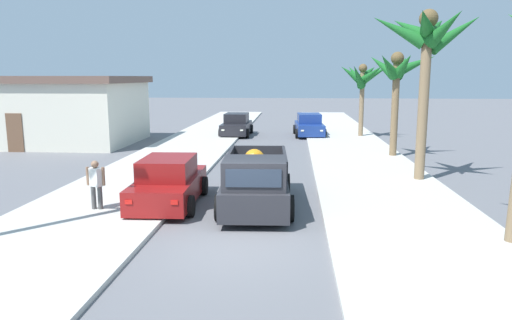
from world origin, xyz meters
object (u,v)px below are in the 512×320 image
(palm_tree_left_back, at_px, (399,72))
(roadside_house, at_px, (47,110))
(pickup_truck, at_px, (256,183))
(palm_tree_left_fore, at_px, (364,77))
(car_left_mid, at_px, (237,125))
(pedestrian, at_px, (96,183))
(palm_tree_left_mid, at_px, (427,42))
(car_right_near, at_px, (169,183))
(car_left_near, at_px, (309,126))

(palm_tree_left_back, distance_m, roadside_house, 20.54)
(pickup_truck, relative_size, palm_tree_left_fore, 1.07)
(palm_tree_left_fore, relative_size, roadside_house, 0.45)
(roadside_house, bearing_deg, car_left_mid, 22.94)
(pickup_truck, distance_m, palm_tree_left_fore, 18.74)
(roadside_house, distance_m, pedestrian, 17.04)
(palm_tree_left_mid, bearing_deg, pickup_truck, -144.58)
(palm_tree_left_mid, distance_m, pedestrian, 12.71)
(pickup_truck, xyz_separation_m, car_left_mid, (-2.81, 18.12, -0.08))
(pickup_truck, distance_m, pedestrian, 4.78)
(pickup_truck, distance_m, palm_tree_left_mid, 8.68)
(car_right_near, height_order, palm_tree_left_fore, palm_tree_left_fore)
(palm_tree_left_mid, relative_size, pedestrian, 4.08)
(palm_tree_left_mid, bearing_deg, car_left_near, 105.36)
(car_left_near, relative_size, car_right_near, 1.01)
(pickup_truck, bearing_deg, palm_tree_left_back, 57.67)
(pickup_truck, height_order, pedestrian, pickup_truck)
(palm_tree_left_back, bearing_deg, palm_tree_left_mid, -92.29)
(pickup_truck, xyz_separation_m, palm_tree_left_mid, (6.04, 4.30, 4.52))
(pickup_truck, height_order, palm_tree_left_back, palm_tree_left_back)
(car_right_near, bearing_deg, palm_tree_left_fore, 64.02)
(car_left_near, relative_size, palm_tree_left_back, 0.82)
(car_left_near, distance_m, roadside_house, 16.81)
(car_left_mid, height_order, palm_tree_left_back, palm_tree_left_back)
(car_left_near, distance_m, palm_tree_left_fore, 4.86)
(pickup_truck, xyz_separation_m, palm_tree_left_fore, (5.68, 17.56, 3.25))
(car_left_mid, xyz_separation_m, palm_tree_left_mid, (8.85, -13.83, 4.60))
(palm_tree_left_mid, distance_m, roadside_house, 22.14)
(palm_tree_left_back, bearing_deg, roadside_house, 169.98)
(palm_tree_left_mid, height_order, pedestrian, palm_tree_left_mid)
(pedestrian, bearing_deg, pickup_truck, 10.59)
(palm_tree_left_back, height_order, pedestrian, palm_tree_left_back)
(palm_tree_left_back, xyz_separation_m, roadside_house, (-20.12, 3.55, -2.18))
(car_left_near, height_order, car_left_mid, same)
(car_left_mid, bearing_deg, pedestrian, -95.67)
(palm_tree_left_mid, bearing_deg, pedestrian, -154.28)
(palm_tree_left_back, bearing_deg, car_left_mid, 137.82)
(car_left_near, height_order, car_right_near, same)
(pickup_truck, xyz_separation_m, pedestrian, (-4.70, -0.88, 0.13))
(car_left_near, distance_m, palm_tree_left_back, 9.93)
(car_left_near, bearing_deg, pickup_truck, -96.90)
(car_left_near, relative_size, palm_tree_left_mid, 0.67)
(pickup_truck, relative_size, car_left_near, 1.22)
(car_left_mid, xyz_separation_m, pedestrian, (-1.89, -19.00, 0.20))
(car_left_mid, distance_m, pedestrian, 19.09)
(car_left_near, distance_m, car_right_near, 18.75)
(palm_tree_left_mid, xyz_separation_m, pedestrian, (-10.74, -5.17, -4.40))
(pickup_truck, distance_m, car_left_near, 18.38)
(palm_tree_left_back, relative_size, roadside_house, 0.48)
(roadside_house, xyz_separation_m, pedestrian, (9.15, -14.33, -1.14))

